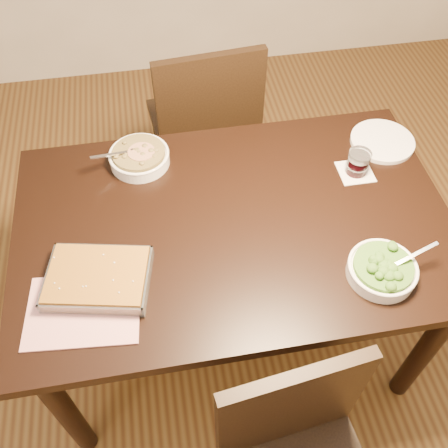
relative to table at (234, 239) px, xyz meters
The scene contains 10 objects.
ground 0.65m from the table, ahead, with size 4.00×4.00×0.00m, color #482B14.
table is the anchor object (origin of this frame).
magazine_a 0.54m from the table, 152.76° to the right, with size 0.31×0.23×0.01m, color #C43846.
coaster 0.49m from the table, 17.36° to the left, with size 0.12×0.12×0.00m, color white.
stew_bowl 0.44m from the table, 131.37° to the left, with size 0.23×0.21×0.08m.
broccoli_bowl 0.49m from the table, 35.33° to the right, with size 0.23×0.20×0.08m.
baking_dish 0.47m from the table, 159.17° to the right, with size 0.33×0.27×0.05m.
wine_tumbler 0.50m from the table, 17.36° to the left, with size 0.08×0.08×0.09m.
dinner_plate 0.67m from the table, 24.11° to the left, with size 0.23×0.23×0.02m, color white.
chair_far 0.76m from the table, 89.14° to the left, with size 0.48×0.48×0.94m.
Camera 1 is at (-0.20, -0.98, 1.99)m, focal length 40.00 mm.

